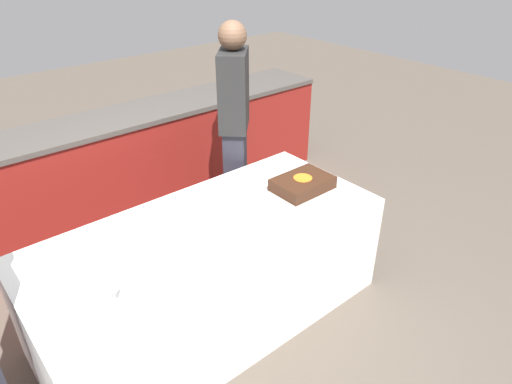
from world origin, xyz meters
The scene contains 10 objects.
ground_plane centered at (0.00, 0.00, 0.00)m, with size 14.00×14.00×0.00m, color brown.
back_counter centered at (0.00, 1.56, 0.46)m, with size 4.40×0.58×0.92m.
dining_table centered at (0.00, 0.00, 0.36)m, with size 2.15×0.97×0.72m.
cake centered at (0.75, -0.04, 0.76)m, with size 0.43×0.31×0.09m.
plate_stack centered at (-0.68, -0.07, 0.75)m, with size 0.21×0.21×0.06m.
wine_glass centered at (-0.70, -0.25, 0.84)m, with size 0.07×0.07×0.19m.
side_plate_near_cake centered at (0.80, 0.24, 0.72)m, with size 0.20×0.20×0.00m.
side_plate_right_edge centered at (0.39, 0.09, 0.72)m, with size 0.20×0.20×0.00m.
utensil_pile centered at (-0.13, -0.33, 0.73)m, with size 0.17×0.12×0.02m.
person_cutting_cake centered at (0.75, 0.70, 0.90)m, with size 0.39×0.40×1.72m.
Camera 1 is at (-1.22, -1.90, 2.25)m, focal length 32.00 mm.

